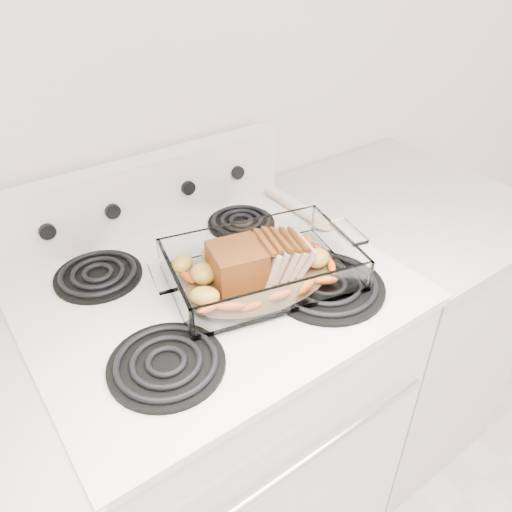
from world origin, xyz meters
TOP-DOWN VIEW (x-y plane):
  - electric_range at (0.00, 1.66)m, footprint 0.78×0.70m
  - counter_right at (0.67, 1.66)m, footprint 0.58×0.68m
  - baking_dish at (0.09, 1.59)m, footprint 0.39×0.25m
  - pork_roast at (0.07, 1.59)m, footprint 0.22×0.11m
  - roast_vegetables at (0.09, 1.63)m, footprint 0.34×0.18m
  - wooden_spoon at (0.35, 1.74)m, footprint 0.05×0.25m

SIDE VIEW (x-z plane):
  - counter_right at x=0.67m, z-range 0.00..0.93m
  - electric_range at x=0.00m, z-range -0.08..1.04m
  - wooden_spoon at x=0.35m, z-range 0.94..0.95m
  - baking_dish at x=0.09m, z-range 0.93..1.00m
  - roast_vegetables at x=0.09m, z-range 0.95..0.99m
  - pork_roast at x=0.07m, z-range 0.95..1.04m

